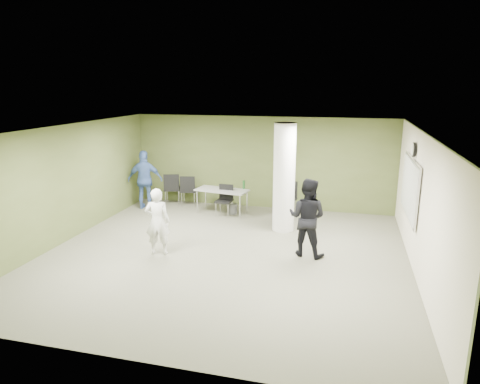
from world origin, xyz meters
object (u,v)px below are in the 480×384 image
(man_black, at_px, (307,217))
(chair_back_left, at_px, (172,186))
(woman_white, at_px, (157,222))
(man_blue, at_px, (145,180))
(folding_table, at_px, (223,191))

(man_black, bearing_deg, chair_back_left, -21.86)
(woman_white, height_order, man_blue, man_blue)
(folding_table, xyz_separation_m, man_black, (2.71, -2.61, 0.20))
(chair_back_left, distance_m, man_black, 5.53)
(woman_white, xyz_separation_m, man_black, (3.23, 0.76, 0.12))
(chair_back_left, relative_size, man_blue, 0.56)
(folding_table, xyz_separation_m, woman_white, (-0.51, -3.37, 0.08))
(folding_table, distance_m, woman_white, 3.41)
(folding_table, height_order, chair_back_left, chair_back_left)
(woman_white, bearing_deg, folding_table, -113.19)
(man_blue, bearing_deg, chair_back_left, -148.71)
(woman_white, bearing_deg, man_black, 178.68)
(chair_back_left, relative_size, woman_white, 0.66)
(man_blue, bearing_deg, woman_white, 107.43)
(chair_back_left, height_order, woman_white, woman_white)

